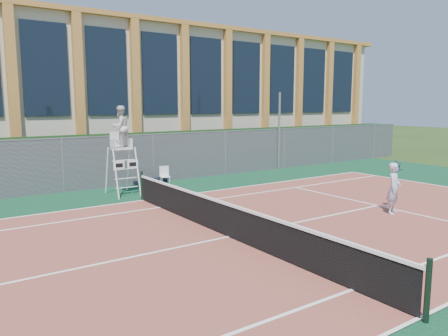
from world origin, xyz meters
TOP-DOWN VIEW (x-y plane):
  - ground at (0.00, 0.00)m, footprint 120.00×120.00m
  - apron at (0.00, 1.00)m, footprint 36.00×20.00m
  - tennis_court at (0.00, 0.00)m, footprint 23.77×10.97m
  - tennis_net at (0.00, 0.00)m, footprint 0.10×11.30m
  - fence at (0.00, 8.80)m, footprint 40.00×0.06m
  - hedge at (0.00, 10.00)m, footprint 40.00×1.40m
  - building at (0.00, 17.95)m, footprint 45.00×10.60m
  - steel_pole at (9.52, 8.70)m, footprint 0.12×0.12m
  - umpire_chair at (-0.20, 7.05)m, footprint 0.99×1.52m
  - plastic_chair at (2.00, 7.71)m, footprint 0.50×0.50m
  - sports_bag_near at (2.08, 8.23)m, footprint 0.75×0.47m
  - sports_bag_far at (1.99, 8.10)m, footprint 0.69×0.57m
  - tennis_player at (5.87, -0.96)m, footprint 0.99×0.73m

SIDE VIEW (x-z plane):
  - ground at x=0.00m, z-range 0.00..0.00m
  - apron at x=0.00m, z-range 0.00..0.01m
  - tennis_court at x=0.00m, z-range 0.01..0.03m
  - sports_bag_far at x=1.99m, z-range 0.01..0.26m
  - sports_bag_near at x=2.08m, z-range 0.01..0.31m
  - plastic_chair at x=2.00m, z-range 0.08..0.96m
  - tennis_net at x=0.00m, z-range -0.01..1.09m
  - tennis_player at x=5.87m, z-range 0.03..1.71m
  - fence at x=0.00m, z-range 0.00..2.20m
  - hedge at x=0.00m, z-range 0.00..2.20m
  - steel_pole at x=9.52m, z-range 0.00..4.20m
  - umpire_chair at x=-0.20m, z-range 0.82..4.37m
  - building at x=0.00m, z-range 0.03..8.26m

